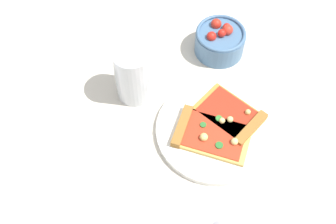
# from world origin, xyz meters

# --- Properties ---
(ground_plane) EXTENTS (2.40, 2.40, 0.00)m
(ground_plane) POSITION_xyz_m (0.00, 0.00, 0.00)
(ground_plane) COLOR beige
(ground_plane) RESTS_ON ground
(plate) EXTENTS (0.26, 0.26, 0.01)m
(plate) POSITION_xyz_m (-0.04, 0.01, 0.01)
(plate) COLOR white
(plate) RESTS_ON ground_plane
(pizza_slice_near) EXTENTS (0.14, 0.17, 0.02)m
(pizza_slice_near) POSITION_xyz_m (-0.08, 0.01, 0.02)
(pizza_slice_near) COLOR gold
(pizza_slice_near) RESTS_ON plate
(pizza_slice_far) EXTENTS (0.18, 0.18, 0.02)m
(pizza_slice_far) POSITION_xyz_m (-0.01, 0.02, 0.02)
(pizza_slice_far) COLOR #E5B256
(pizza_slice_far) RESTS_ON plate
(salad_bowl) EXTENTS (0.12, 0.12, 0.08)m
(salad_bowl) POSITION_xyz_m (-0.15, -0.19, 0.03)
(salad_bowl) COLOR #4C7299
(salad_bowl) RESTS_ON ground_plane
(soda_glass) EXTENTS (0.08, 0.08, 0.14)m
(soda_glass) POSITION_xyz_m (0.08, -0.16, 0.07)
(soda_glass) COLOR silver
(soda_glass) RESTS_ON ground_plane
(paper_napkin) EXTENTS (0.15, 0.12, 0.00)m
(paper_napkin) POSITION_xyz_m (0.25, -0.18, 0.00)
(paper_napkin) COLOR white
(paper_napkin) RESTS_ON ground_plane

